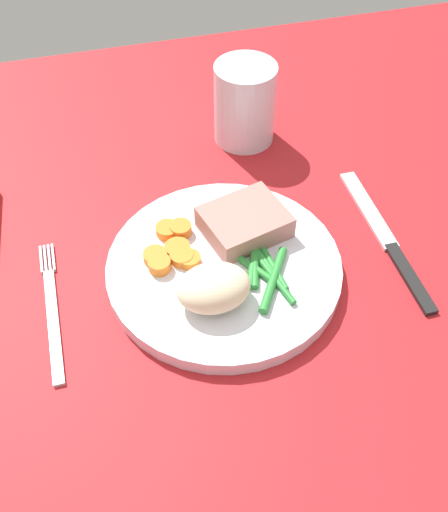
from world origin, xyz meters
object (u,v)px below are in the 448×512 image
Objects in this scene: meat_portion at (244,222)px; knife at (387,240)px; fork at (52,310)px; dinner_plate at (224,268)px; water_glass at (245,109)px.

knife is (14.39, -3.92, -2.64)cm from meat_portion.
meat_portion is 0.48× the size of fork.
knife is at bearing -15.23° from meat_portion.
meat_portion is (3.11, 3.63, 2.04)cm from dinner_plate.
water_glass reaches higher than knife.
water_glass is (24.87, 20.79, 3.90)cm from fork.
knife is at bearing -65.54° from water_glass.
fork is 34.34cm from knife.
dinner_plate is 16.85cm from fork.
dinner_plate is 17.51cm from knife.
water_glass is at bearing 113.68° from knife.
dinner_plate is at bearing 3.88° from fork.
water_glass reaches higher than meat_portion.
meat_portion is 0.83× the size of water_glass.
meat_portion is at bearing 14.03° from fork.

